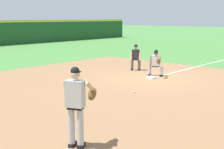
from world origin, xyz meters
name	(u,v)px	position (x,y,z in m)	size (l,w,h in m)	color
ground_plane	(151,78)	(0.00, 0.00, 0.00)	(160.00, 160.00, 0.00)	#47843D
infield_dirt_patch	(127,100)	(-3.94, -1.68, 0.00)	(18.00, 18.00, 0.01)	#936B47
foul_line_stripe	(224,60)	(8.80, 0.00, 0.01)	(17.61, 0.10, 0.00)	white
first_base_bag	(151,78)	(0.00, 0.00, 0.04)	(0.38, 0.38, 0.09)	white
baseball	(135,92)	(-2.84, -1.17, 0.04)	(0.07, 0.07, 0.07)	white
pitcher	(77,102)	(-7.84, -3.37, 1.06)	(0.82, 0.60, 1.86)	black
first_baseman	(156,62)	(0.61, 0.15, 0.73)	(0.84, 0.97, 1.34)	black
umpire	(136,56)	(1.40, 2.01, 0.79)	(0.62, 0.68, 1.46)	black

